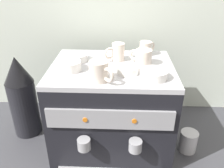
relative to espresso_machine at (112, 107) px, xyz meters
The scene contains 13 objects.
ground_plane 0.22m from the espresso_machine, 90.00° to the left, with size 4.00×4.00×0.00m, color #38383D.
tiled_backsplash_wall 0.45m from the espresso_machine, 90.00° to the left, with size 2.80×0.03×0.93m, color silver.
espresso_machine is the anchor object (origin of this frame).
ceramic_cup_0 0.35m from the espresso_machine, 43.43° to the left, with size 0.08×0.08×0.07m.
ceramic_cup_1 0.30m from the espresso_machine, 106.39° to the right, with size 0.11×0.10×0.08m.
ceramic_cup_2 0.30m from the espresso_machine, 12.98° to the left, with size 0.11×0.08×0.07m.
ceramic_cup_3 0.28m from the espresso_machine, 73.35° to the left, with size 0.10×0.07×0.08m.
ceramic_bowl_0 0.32m from the espresso_machine, 32.83° to the right, with size 0.11×0.11×0.04m.
ceramic_bowl_1 0.31m from the espresso_machine, 165.28° to the right, with size 0.10×0.10×0.04m.
ceramic_bowl_2 0.30m from the espresso_machine, 159.57° to the left, with size 0.10×0.10×0.03m.
ceramic_bowl_3 0.26m from the espresso_machine, 44.15° to the right, with size 0.10×0.10×0.03m.
coffee_grinder 0.49m from the espresso_machine, behind, with size 0.15×0.15×0.46m.
milk_pitcher 0.43m from the espresso_machine, ahead, with size 0.09×0.09×0.11m, color #B7B7BC.
Camera 1 is at (0.04, -0.98, 0.87)m, focal length 37.21 mm.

